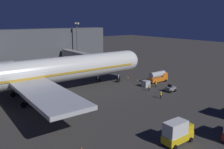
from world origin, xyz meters
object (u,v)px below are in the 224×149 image
Objects in this scene: pushback_tug at (171,89)px; ground_crew_near_nose_gear at (156,84)px; airliner_at_gate at (18,75)px; cargo_truck_aft at (177,132)px; apron_floodlight_mast at (77,42)px; baggage_container_near_belt at (146,84)px; ground_crew_marshaller_fwd at (161,95)px; traffic_cone_nose_starboard at (128,77)px; fuel_tanker at (158,76)px; traffic_cone_nose_port at (138,80)px; jet_bridge at (84,57)px; ground_crew_by_belt_loader at (149,87)px; traffic_cone_wingtip_svc_side at (82,149)px.

pushback_tug reaches higher than ground_crew_near_nose_gear.
airliner_at_gate is 13.58× the size of cargo_truck_aft.
baggage_container_near_belt is (-33.61, -2.63, -8.93)m from apron_floodlight_mast.
cargo_truck_aft is at bearing 144.33° from baggage_container_near_belt.
baggage_container_near_belt is 1.02× the size of ground_crew_marshaller_fwd.
ground_crew_marshaller_fwd is 20.33m from traffic_cone_nose_starboard.
fuel_tanker is 6.12m from traffic_cone_nose_port.
pushback_tug is 9.51m from fuel_tanker.
jet_bridge reaches higher than baggage_container_near_belt.
ground_crew_marshaller_fwd is 3.12× the size of traffic_cone_nose_starboard.
ground_crew_near_nose_gear is at bearing -40.72° from cargo_truck_aft.
airliner_at_gate is at bearing 75.22° from baggage_container_near_belt.
apron_floodlight_mast is at bearing 4.48° from baggage_container_near_belt.
traffic_cone_nose_starboard is (34.31, -19.56, -1.50)m from cargo_truck_aft.
jet_bridge is at bearing 161.18° from apron_floodlight_mast.
traffic_cone_nose_port is at bearing 42.26° from fuel_tanker.
ground_crew_near_nose_gear is at bearing -159.36° from jet_bridge.
traffic_cone_nose_port is (14.87, -6.43, -0.67)m from ground_crew_marshaller_fwd.
ground_crew_near_nose_gear reaches higher than traffic_cone_nose_port.
jet_bridge is 3.90× the size of fuel_tanker.
traffic_cone_nose_starboard is (-10.86, -9.21, -5.74)m from jet_bridge.
airliner_at_gate is at bearing 68.52° from ground_crew_by_belt_loader.
airliner_at_gate is at bearing 79.89° from fuel_tanker.
ground_crew_near_nose_gear reaches higher than traffic_cone_wingtip_svc_side.
pushback_tug is 5.36m from ground_crew_by_belt_loader.
traffic_cone_nose_port is at bearing -148.90° from jet_bridge.
airliner_at_gate reaches higher than pushback_tug.
ground_crew_marshaller_fwd is 3.12× the size of traffic_cone_nose_port.
ground_crew_by_belt_loader is at bearing -62.55° from traffic_cone_wingtip_svc_side.
traffic_cone_nose_starboard is at bearing -2.46° from ground_crew_near_nose_gear.
cargo_truck_aft is at bearing 143.87° from ground_crew_by_belt_loader.
airliner_at_gate is 39.27× the size of baggage_container_near_belt.
ground_crew_marshaller_fwd is 16.22m from traffic_cone_nose_port.
ground_crew_by_belt_loader is at bearing -36.13° from cargo_truck_aft.
apron_floodlight_mast is 58.54m from traffic_cone_wingtip_svc_side.
pushback_tug is 4.46× the size of traffic_cone_nose_starboard.
ground_crew_marshaller_fwd is at bearing 178.03° from apron_floodlight_mast.
baggage_container_near_belt is 34.35m from traffic_cone_wingtip_svc_side.
traffic_cone_nose_port is at bearing -53.74° from traffic_cone_wingtip_svc_side.
ground_crew_near_nose_gear is (-35.50, -4.44, -8.84)m from apron_floodlight_mast.
fuel_tanker is at bearing -60.80° from ground_crew_by_belt_loader.
airliner_at_gate is 40.22× the size of ground_crew_marshaller_fwd.
cargo_truck_aft is 3.01× the size of ground_crew_by_belt_loader.
apron_floodlight_mast is 6.81× the size of pushback_tug.
ground_crew_by_belt_loader is 14.21m from traffic_cone_nose_starboard.
ground_crew_marshaller_fwd reaches higher than traffic_cone_nose_port.
traffic_cone_nose_port is 39.56m from traffic_cone_wingtip_svc_side.
apron_floodlight_mast is 30.38× the size of traffic_cone_wingtip_svc_side.
baggage_container_near_belt is 3.20× the size of traffic_cone_nose_port.
traffic_cone_nose_starboard is (10.31, -2.34, -0.57)m from baggage_container_near_belt.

